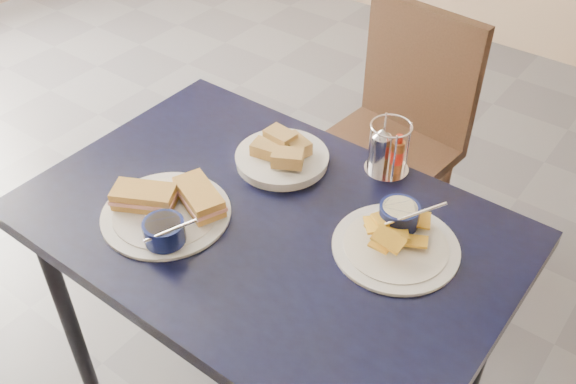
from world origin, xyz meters
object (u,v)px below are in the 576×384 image
Objects in this scene: sandwich_plate at (168,209)px; plantain_plate at (397,234)px; condiment_caddy at (387,151)px; chair_far at (397,123)px; bread_basket at (282,155)px; dining_table at (267,243)px.

sandwich_plate is 1.14× the size of plantain_plate.
sandwich_plate is 0.54m from condiment_caddy.
chair_far is 2.85× the size of sandwich_plate.
sandwich_plate is at bearing -94.07° from chair_far.
bread_basket is at bearing 75.24° from sandwich_plate.
chair_far reaches higher than bread_basket.
sandwich_plate is 0.51m from plantain_plate.
chair_far is 0.64m from condiment_caddy.
chair_far is at bearing 97.65° from dining_table.
dining_table is at bearing 34.57° from sandwich_plate.
plantain_plate is at bearing -54.16° from condiment_caddy.
chair_far is at bearing 85.93° from sandwich_plate.
sandwich_plate is (-0.18, -0.13, 0.10)m from dining_table.
condiment_caddy is at bearing 69.74° from dining_table.
sandwich_plate is at bearing -123.95° from condiment_caddy.
sandwich_plate is 2.29× the size of condiment_caddy.
dining_table is 4.79× the size of bread_basket.
plantain_plate is (0.38, -0.73, 0.26)m from chair_far.
chair_far is (-0.11, 0.84, -0.17)m from dining_table.
condiment_caddy reaches higher than dining_table.
plantain_plate reaches higher than bread_basket.
plantain_plate is at bearing 28.40° from sandwich_plate.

